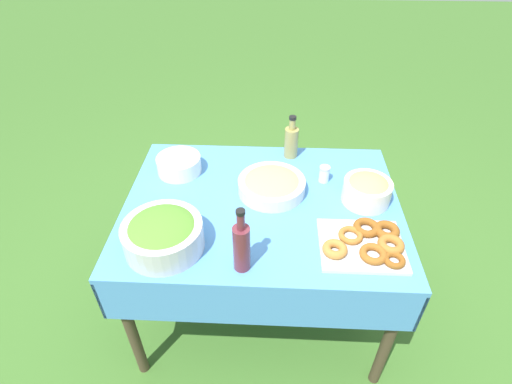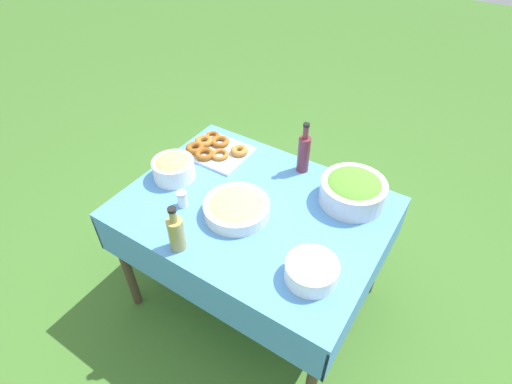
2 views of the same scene
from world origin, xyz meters
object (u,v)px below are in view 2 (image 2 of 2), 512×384
object	(u,v)px
salad_bowl	(353,190)
pasta_bowl	(237,207)
donut_platter	(215,149)
wine_bottle	(304,153)
plate_stack	(311,271)
bread_bowl	(173,167)
olive_oil_bottle	(176,233)

from	to	relation	value
salad_bowl	pasta_bowl	distance (m)	0.57
donut_platter	wine_bottle	distance (m)	0.52
salad_bowl	wine_bottle	size ratio (longest dim) A/B	1.10
plate_stack	wine_bottle	distance (m)	0.71
salad_bowl	pasta_bowl	bearing A→B (deg)	-138.19
pasta_bowl	bread_bowl	distance (m)	0.43
pasta_bowl	plate_stack	distance (m)	0.49
bread_bowl	plate_stack	bearing A→B (deg)	-11.81
pasta_bowl	donut_platter	world-z (taller)	pasta_bowl
plate_stack	salad_bowl	bearing A→B (deg)	94.69
pasta_bowl	donut_platter	distance (m)	0.52
donut_platter	plate_stack	size ratio (longest dim) A/B	1.62
donut_platter	wine_bottle	xyz separation A→B (m)	(0.49, 0.13, 0.09)
salad_bowl	donut_platter	size ratio (longest dim) A/B	0.90
plate_stack	bread_bowl	xyz separation A→B (m)	(-0.90, 0.19, 0.02)
pasta_bowl	wine_bottle	xyz separation A→B (m)	(0.10, 0.47, 0.07)
salad_bowl	donut_platter	world-z (taller)	salad_bowl
salad_bowl	donut_platter	distance (m)	0.81
olive_oil_bottle	bread_bowl	world-z (taller)	olive_oil_bottle
pasta_bowl	bread_bowl	size ratio (longest dim) A/B	1.45
donut_platter	pasta_bowl	bearing A→B (deg)	-41.19
bread_bowl	donut_platter	bearing A→B (deg)	81.65
bread_bowl	wine_bottle	bearing A→B (deg)	38.11
plate_stack	wine_bottle	world-z (taller)	wine_bottle
salad_bowl	bread_bowl	size ratio (longest dim) A/B	1.47
salad_bowl	donut_platter	bearing A→B (deg)	-177.32
plate_stack	wine_bottle	size ratio (longest dim) A/B	0.75
salad_bowl	olive_oil_bottle	bearing A→B (deg)	-127.06
salad_bowl	plate_stack	size ratio (longest dim) A/B	1.46
donut_platter	salad_bowl	bearing A→B (deg)	2.68
olive_oil_bottle	bread_bowl	bearing A→B (deg)	133.43
olive_oil_bottle	wine_bottle	bearing A→B (deg)	75.54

